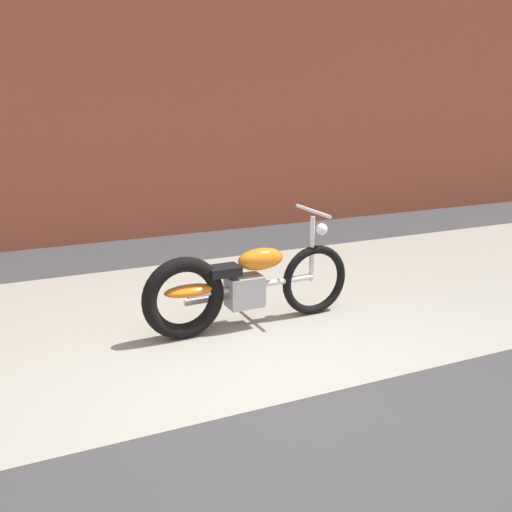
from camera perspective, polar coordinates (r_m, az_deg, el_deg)
ground_plane at (r=3.93m, az=3.45°, el=-14.79°), size 80.00×80.00×0.00m
sidewalk_slab at (r=5.39m, az=-5.07°, el=-5.93°), size 36.00×3.50×0.01m
brick_building_wall at (r=8.36m, az=-13.64°, el=19.69°), size 36.00×0.50×5.20m
motorcycle_orange at (r=4.92m, az=-2.02°, el=-3.13°), size 2.01×0.58×1.03m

